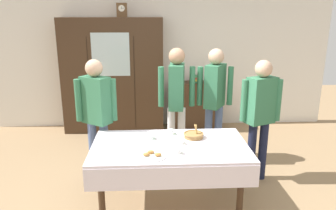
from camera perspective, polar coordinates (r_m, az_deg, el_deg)
name	(u,v)px	position (r m, az deg, el deg)	size (l,w,h in m)	color
ground_plane	(169,193)	(4.19, 0.14, -15.15)	(12.00, 12.00, 0.00)	#997A56
back_wall	(162,56)	(6.29, -1.13, 8.48)	(6.40, 0.10, 2.70)	silver
dining_table	(170,154)	(3.69, 0.34, -8.54)	(1.74, 1.00, 0.73)	#3D2819
wall_cabinet	(113,76)	(6.09, -9.56, 5.07)	(1.82, 0.46, 2.08)	#3D2819
mantel_clock	(122,10)	(5.96, -8.07, 16.12)	(0.18, 0.11, 0.24)	brown
bookshelf_low	(196,105)	(6.29, 4.88, 0.00)	(0.97, 0.35, 0.89)	#3D2819
book_stack	(196,79)	(6.17, 4.99, 4.55)	(0.16, 0.21, 0.13)	#3D754C
tea_cup_center	(181,142)	(3.69, 2.21, -6.49)	(0.13, 0.13, 0.06)	white
tea_cup_mid_right	(171,132)	(3.97, 0.58, -4.80)	(0.13, 0.13, 0.06)	silver
tea_cup_near_left	(151,137)	(3.83, -3.03, -5.63)	(0.13, 0.13, 0.06)	silver
tea_cup_back_edge	(178,151)	(3.45, 1.72, -8.12)	(0.13, 0.13, 0.06)	white
bread_basket	(194,135)	(3.88, 4.50, -5.22)	(0.24, 0.24, 0.16)	#9E7542
pastry_plate	(152,156)	(3.39, -2.80, -8.81)	(0.28, 0.28, 0.05)	white
spoon_far_right	(119,142)	(3.78, -8.53, -6.44)	(0.12, 0.02, 0.01)	silver
spoon_mid_left	(129,154)	(3.46, -6.83, -8.56)	(0.12, 0.02, 0.01)	silver
spoon_front_edge	(110,155)	(3.49, -10.12, -8.54)	(0.12, 0.02, 0.01)	silver
person_near_right_end	(96,109)	(4.24, -12.40, -0.70)	(0.52, 0.37, 1.61)	slate
person_by_cabinet	(177,95)	(4.62, 1.50, 1.81)	(0.52, 0.38, 1.70)	silver
person_behind_table_right	(215,94)	(4.77, 8.17, 1.93)	(0.52, 0.41, 1.68)	slate
person_beside_shelf	(260,109)	(4.32, 15.85, -0.73)	(0.52, 0.33, 1.60)	#191E38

